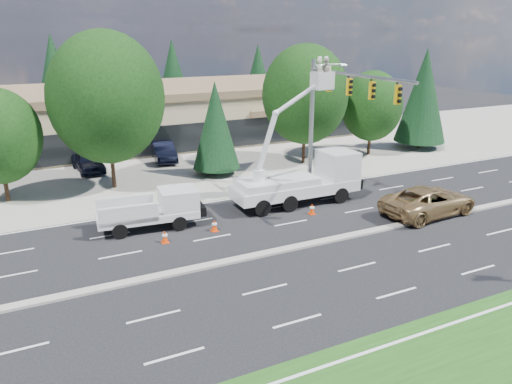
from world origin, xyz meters
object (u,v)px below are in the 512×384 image
signal_mast (330,107)px  bucket_truck (305,174)px  utility_pickup (155,213)px  minivan (429,201)px

signal_mast → bucket_truck: size_ratio=1.09×
utility_pickup → bucket_truck: bucket_truck is taller
utility_pickup → minivan: utility_pickup is taller
signal_mast → bucket_truck: bearing=-158.5°
bucket_truck → minivan: 7.89m
bucket_truck → signal_mast: bearing=22.7°
signal_mast → minivan: (3.32, -6.30, -5.17)m
signal_mast → bucket_truck: 4.83m
minivan → bucket_truck: bearing=42.7°
utility_pickup → bucket_truck: 10.08m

